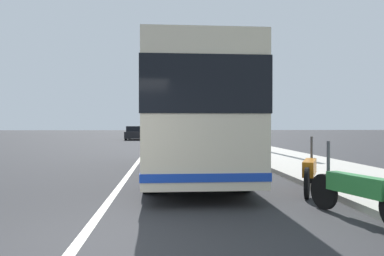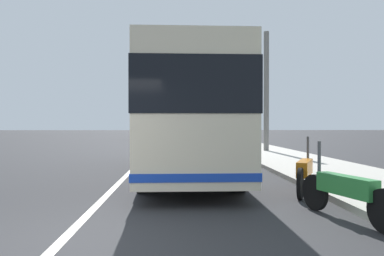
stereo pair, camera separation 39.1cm
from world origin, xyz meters
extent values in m
plane|color=#2D2D30|center=(0.00, 0.00, 0.00)|extent=(220.00, 220.00, 0.00)
cube|color=#B2ADA3|center=(10.00, -6.49, 0.07)|extent=(110.00, 3.60, 0.14)
cube|color=silver|center=(10.00, 0.00, 0.00)|extent=(110.00, 0.16, 0.01)
cube|color=beige|center=(7.33, -1.87, 1.87)|extent=(10.60, 2.50, 3.04)
cube|color=black|center=(7.33, -1.87, 2.33)|extent=(10.64, 2.54, 1.09)
cube|color=#193FB2|center=(7.33, -1.87, 0.60)|extent=(10.63, 2.53, 0.16)
cylinder|color=black|center=(10.71, -0.74, 0.50)|extent=(1.00, 0.31, 1.00)
cylinder|color=black|center=(10.72, -2.96, 0.50)|extent=(1.00, 0.31, 1.00)
cylinder|color=black|center=(3.93, -0.79, 0.50)|extent=(1.00, 0.31, 1.00)
cylinder|color=black|center=(3.95, -3.01, 0.50)|extent=(1.00, 0.31, 1.00)
cylinder|color=black|center=(1.98, -4.11, 0.33)|extent=(0.66, 0.26, 0.66)
cube|color=#338C3F|center=(1.21, -4.33, 0.58)|extent=(1.23, 0.57, 0.32)
cylinder|color=#4C4C51|center=(1.86, -4.14, 0.93)|extent=(0.06, 0.06, 0.70)
cylinder|color=black|center=(4.38, -4.85, 0.34)|extent=(0.64, 0.36, 0.67)
cylinder|color=black|center=(2.94, -4.16, 0.34)|extent=(0.64, 0.36, 0.67)
cube|color=orange|center=(3.66, -4.50, 0.59)|extent=(1.18, 0.73, 0.34)
cylinder|color=#4C4C51|center=(4.27, -4.79, 0.94)|extent=(0.06, 0.06, 0.70)
cube|color=black|center=(35.30, 2.02, 0.53)|extent=(4.38, 1.94, 0.71)
cube|color=black|center=(35.27, 2.02, 1.17)|extent=(2.43, 1.74, 0.56)
cylinder|color=black|center=(33.85, 1.24, 0.32)|extent=(0.65, 0.24, 0.64)
cylinder|color=black|center=(33.90, 2.89, 0.32)|extent=(0.65, 0.24, 0.64)
cylinder|color=black|center=(36.70, 1.15, 0.32)|extent=(0.65, 0.24, 0.64)
cylinder|color=black|center=(36.75, 2.80, 0.32)|extent=(0.65, 0.24, 0.64)
cube|color=navy|center=(34.74, -2.30, 0.54)|extent=(4.66, 1.99, 0.72)
cube|color=black|center=(34.76, -2.29, 1.19)|extent=(2.14, 1.78, 0.58)
cylinder|color=black|center=(36.25, -1.40, 0.32)|extent=(0.64, 0.23, 0.64)
cylinder|color=black|center=(36.28, -3.13, 0.32)|extent=(0.64, 0.23, 0.64)
cylinder|color=black|center=(33.19, -1.46, 0.32)|extent=(0.64, 0.23, 0.64)
cylinder|color=black|center=(33.23, -3.19, 0.32)|extent=(0.64, 0.23, 0.64)
cylinder|color=slate|center=(15.99, -6.61, 3.41)|extent=(0.29, 0.29, 6.82)
camera|label=1|loc=(-4.76, -1.16, 1.57)|focal=34.90mm
camera|label=2|loc=(-4.78, -1.55, 1.57)|focal=34.90mm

